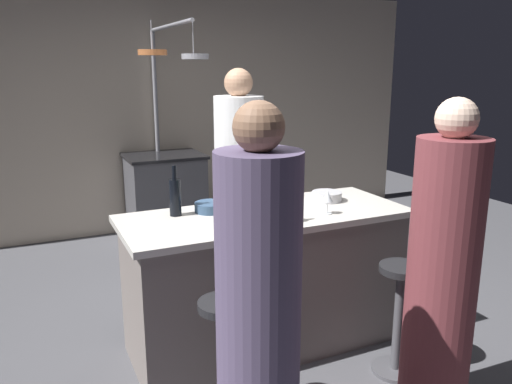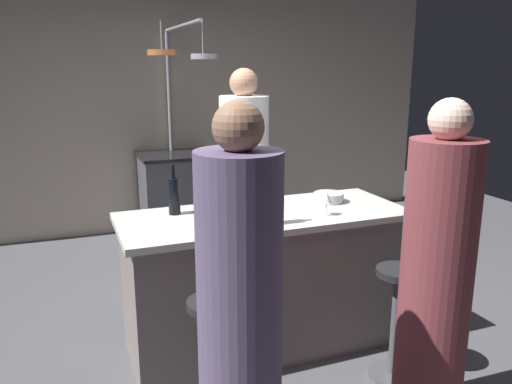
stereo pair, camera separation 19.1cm
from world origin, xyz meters
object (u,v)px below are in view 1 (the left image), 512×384
object	(u,v)px
bar_stool_left	(225,357)
mixing_bowl_steel	(327,196)
wine_bottle_green	(234,205)
stove_range	(166,195)
wine_bottle_red	(275,204)
wine_glass_near_left_guest	(265,190)
chef	(239,194)
guest_left	(258,319)
pepper_mill	(230,200)
wine_bottle_dark	(175,196)
wine_glass_near_right_guest	(327,197)
guest_right	(442,276)
mixing_bowl_blue	(211,207)
bar_stool_right	(399,314)

from	to	relation	value
bar_stool_left	mixing_bowl_steel	world-z (taller)	mixing_bowl_steel
wine_bottle_green	mixing_bowl_steel	distance (m)	0.80
stove_range	wine_bottle_red	size ratio (longest dim) A/B	2.84
wine_glass_near_left_guest	mixing_bowl_steel	world-z (taller)	wine_glass_near_left_guest
chef	wine_glass_near_left_guest	bearing A→B (deg)	-98.30
wine_bottle_red	mixing_bowl_steel	world-z (taller)	wine_bottle_red
guest_left	wine_glass_near_left_guest	bearing A→B (deg)	63.08
pepper_mill	wine_bottle_red	world-z (taller)	wine_bottle_red
guest_left	wine_bottle_dark	xyz separation A→B (m)	(-0.00, 1.19, 0.25)
wine_glass_near_right_guest	mixing_bowl_steel	world-z (taller)	wine_glass_near_right_guest
bar_stool_left	guest_right	distance (m)	1.16
stove_range	bar_stool_left	distance (m)	3.12
wine_bottle_dark	wine_bottle_red	xyz separation A→B (m)	(0.47, -0.41, 0.00)
wine_bottle_green	mixing_bowl_blue	distance (m)	0.31
wine_bottle_green	wine_glass_near_right_guest	size ratio (longest dim) A/B	2.00
pepper_mill	wine_bottle_red	distance (m)	0.30
bar_stool_right	wine_bottle_dark	bearing A→B (deg)	143.77
bar_stool_left	wine_bottle_green	distance (m)	0.85
wine_glass_near_left_guest	wine_bottle_red	bearing A→B (deg)	-107.70
wine_glass_near_right_guest	mixing_bowl_steel	distance (m)	0.33
guest_right	mixing_bowl_blue	size ratio (longest dim) A/B	8.17
bar_stool_right	mixing_bowl_blue	distance (m)	1.30
guest_left	wine_bottle_dark	size ratio (longest dim) A/B	5.35
stove_range	chef	xyz separation A→B (m)	(0.16, -1.64, 0.38)
chef	guest_right	distance (m)	1.82
wine_bottle_dark	wine_bottle_green	distance (m)	0.40
guest_right	wine_bottle_dark	distance (m)	1.58
chef	bar_stool_left	xyz separation A→B (m)	(-0.69, -1.43, -0.45)
mixing_bowl_blue	guest_right	bearing A→B (deg)	-55.00
mixing_bowl_steel	wine_bottle_green	bearing A→B (deg)	-164.50
bar_stool_left	guest_left	distance (m)	0.56
bar_stool_right	wine_glass_near_left_guest	size ratio (longest dim) A/B	4.66
bar_stool_left	wine_glass_near_right_guest	size ratio (longest dim) A/B	4.66
pepper_mill	wine_glass_near_left_guest	distance (m)	0.33
chef	wine_bottle_red	xyz separation A→B (m)	(-0.22, -1.03, 0.20)
wine_bottle_red	mixing_bowl_blue	bearing A→B (deg)	121.81
bar_stool_right	wine_bottle_dark	distance (m)	1.50
mixing_bowl_steel	guest_right	bearing A→B (deg)	-89.88
wine_bottle_dark	wine_bottle_green	bearing A→B (deg)	-49.15
bar_stool_right	stove_range	bearing A→B (deg)	100.45
pepper_mill	wine_bottle_green	world-z (taller)	wine_bottle_green
stove_range	wine_bottle_green	distance (m)	2.65
stove_range	mixing_bowl_steel	world-z (taller)	mixing_bowl_steel
bar_stool_left	wine_bottle_dark	bearing A→B (deg)	90.01
pepper_mill	wine_bottle_green	xyz separation A→B (m)	(-0.03, -0.14, 0.01)
stove_range	mixing_bowl_blue	world-z (taller)	mixing_bowl_blue
bar_stool_right	wine_bottle_red	size ratio (longest dim) A/B	2.17
wine_bottle_red	wine_bottle_green	size ratio (longest dim) A/B	1.08
guest_left	wine_glass_near_left_guest	world-z (taller)	guest_left
bar_stool_left	wine_bottle_red	xyz separation A→B (m)	(0.47, 0.39, 0.65)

